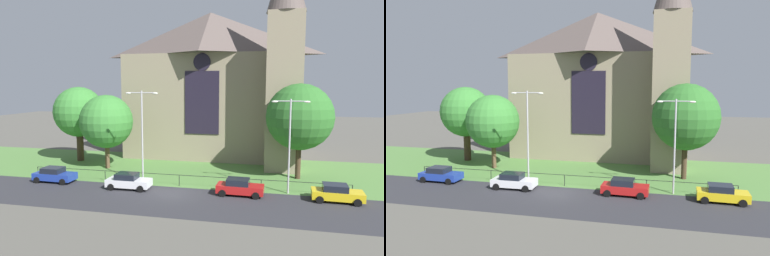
% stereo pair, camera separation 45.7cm
% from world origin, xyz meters
% --- Properties ---
extents(ground, '(160.00, 160.00, 0.00)m').
position_xyz_m(ground, '(0.00, 10.00, 0.00)').
color(ground, '#56544C').
extents(road_asphalt, '(120.00, 8.00, 0.01)m').
position_xyz_m(road_asphalt, '(0.00, -2.00, 0.00)').
color(road_asphalt, '#2D2D33').
rests_on(road_asphalt, ground).
extents(grass_verge, '(120.00, 20.00, 0.01)m').
position_xyz_m(grass_verge, '(0.00, 8.00, 0.00)').
color(grass_verge, '#517F3D').
rests_on(grass_verge, ground).
extents(church_building, '(23.20, 16.20, 26.00)m').
position_xyz_m(church_building, '(0.72, 19.16, 10.27)').
color(church_building, gray).
rests_on(church_building, ground).
extents(iron_railing, '(31.87, 0.07, 1.13)m').
position_xyz_m(iron_railing, '(-0.05, 2.50, 0.98)').
color(iron_railing, black).
rests_on(iron_railing, ground).
extents(tree_left_near, '(6.32, 6.32, 8.79)m').
position_xyz_m(tree_left_near, '(-10.47, 8.06, 5.62)').
color(tree_left_near, brown).
rests_on(tree_left_near, ground).
extents(tree_right_near, '(6.98, 6.98, 10.11)m').
position_xyz_m(tree_right_near, '(11.53, 8.05, 6.60)').
color(tree_right_near, '#423021').
rests_on(tree_right_near, ground).
extents(tree_left_far, '(6.52, 6.52, 9.71)m').
position_xyz_m(tree_left_far, '(-15.92, 11.23, 6.40)').
color(tree_left_far, '#423021').
rests_on(tree_left_far, ground).
extents(streetlamp_near, '(3.37, 0.26, 9.36)m').
position_xyz_m(streetlamp_near, '(-3.81, 2.40, 5.85)').
color(streetlamp_near, '#B2B2B7').
rests_on(streetlamp_near, ground).
extents(streetlamp_far, '(3.37, 0.26, 8.68)m').
position_xyz_m(streetlamp_far, '(10.33, 2.40, 5.48)').
color(streetlamp_far, '#B2B2B7').
rests_on(streetlamp_far, ground).
extents(parked_car_blue, '(4.23, 2.08, 1.51)m').
position_xyz_m(parked_car_blue, '(-12.97, 1.08, 0.74)').
color(parked_car_blue, '#1E3899').
rests_on(parked_car_blue, ground).
extents(parked_car_white, '(4.23, 2.07, 1.51)m').
position_xyz_m(parked_car_white, '(-4.56, 0.50, 0.74)').
color(parked_car_white, silver).
rests_on(parked_car_white, ground).
extents(parked_car_red, '(4.26, 2.13, 1.51)m').
position_xyz_m(parked_car_red, '(6.04, 0.87, 0.74)').
color(parked_car_red, '#B21919').
rests_on(parked_car_red, ground).
extents(parked_car_yellow, '(4.26, 2.14, 1.51)m').
position_xyz_m(parked_car_yellow, '(14.29, 0.91, 0.74)').
color(parked_car_yellow, gold).
rests_on(parked_car_yellow, ground).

